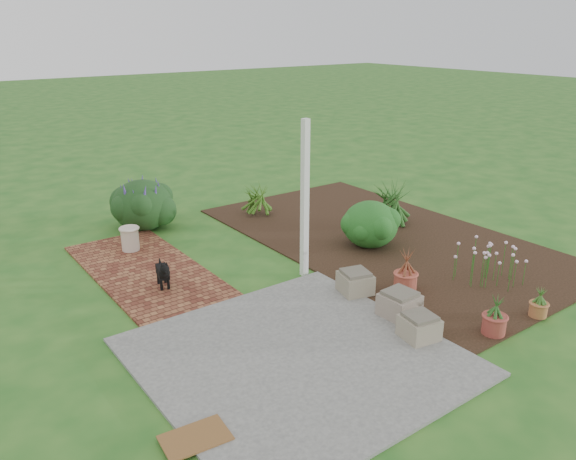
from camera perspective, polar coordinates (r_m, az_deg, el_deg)
ground at (r=8.83m, az=0.49°, el=-5.26°), size 80.00×80.00×0.00m
concrete_patio at (r=6.93m, az=0.86°, el=-12.72°), size 3.50×3.50×0.04m
brick_path at (r=9.48m, az=-14.27°, el=-3.94°), size 1.60×3.50×0.04m
garden_bed at (r=10.70m, az=9.66°, el=-0.81°), size 4.00×7.00×0.03m
veranda_post at (r=8.62m, az=1.72°, el=3.02°), size 0.10×0.10×2.50m
stone_trough_near at (r=7.39m, az=13.17°, el=-9.63°), size 0.49×0.49×0.28m
stone_trough_mid at (r=7.85m, az=11.24°, el=-7.48°), size 0.48×0.48×0.31m
stone_trough_far at (r=8.40m, az=6.85°, el=-5.37°), size 0.54×0.54×0.29m
coir_doormat at (r=5.81m, az=-9.40°, el=-20.09°), size 0.68×0.47×0.02m
black_dog at (r=8.64m, az=-12.58°, el=-4.15°), size 0.23×0.50×0.44m
cream_ceramic_urn at (r=10.25m, az=-15.75°, el=-0.88°), size 0.31×0.31×0.41m
evergreen_shrub at (r=10.14m, az=8.36°, el=0.71°), size 1.08×1.08×0.84m
agapanthus_clump_back at (r=11.31m, az=10.34°, el=3.12°), size 1.31×1.31×1.03m
agapanthus_clump_front at (r=11.77m, az=-3.20°, el=3.49°), size 1.05×1.05×0.80m
pink_flower_patch at (r=9.18m, az=19.73°, el=-3.19°), size 1.12×1.12×0.61m
terracotta_pot_bronze at (r=8.61m, az=11.83°, el=-5.14°), size 0.44×0.44×0.28m
terracotta_pot_small_left at (r=8.45m, az=24.08°, el=-7.37°), size 0.31×0.31×0.20m
terracotta_pot_small_right at (r=7.78m, az=20.20°, el=-9.00°), size 0.35×0.35×0.25m
purple_flowering_bush at (r=11.34m, az=-14.58°, el=2.60°), size 1.38×1.38×1.00m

